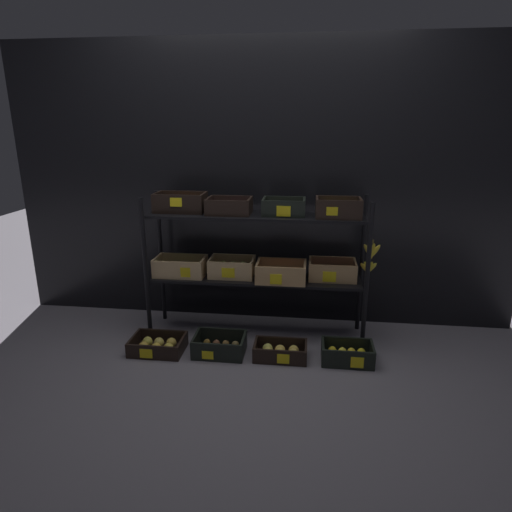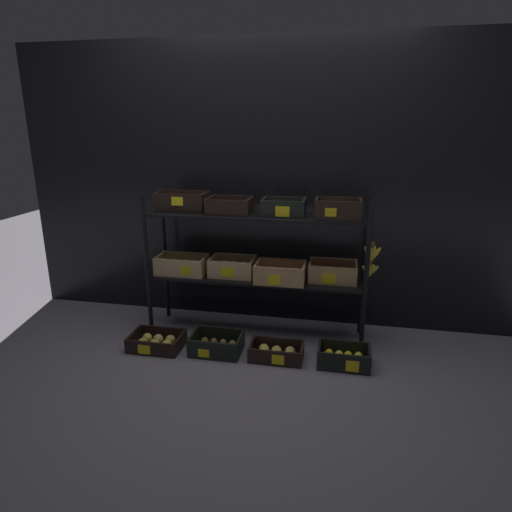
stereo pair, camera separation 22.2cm
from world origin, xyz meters
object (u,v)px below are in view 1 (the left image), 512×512
object	(u,v)px
crate_ground_apple_gold	(158,346)
crate_ground_kiwi	(220,347)
crate_ground_lemon	(347,355)
crate_ground_center_apple_gold	(280,352)
display_rack	(256,246)

from	to	relation	value
crate_ground_apple_gold	crate_ground_kiwi	distance (m)	0.44
crate_ground_lemon	crate_ground_center_apple_gold	bearing A→B (deg)	-179.74
crate_ground_apple_gold	crate_ground_lemon	bearing A→B (deg)	0.60
crate_ground_apple_gold	crate_ground_center_apple_gold	world-z (taller)	crate_ground_center_apple_gold
display_rack	crate_ground_center_apple_gold	size ratio (longest dim) A/B	4.63
crate_ground_center_apple_gold	crate_ground_lemon	size ratio (longest dim) A/B	1.06
crate_ground_center_apple_gold	crate_ground_lemon	bearing A→B (deg)	0.26
display_rack	crate_ground_apple_gold	bearing A→B (deg)	-150.40
display_rack	crate_ground_lemon	size ratio (longest dim) A/B	4.89
crate_ground_apple_gold	crate_ground_lemon	size ratio (longest dim) A/B	1.08
crate_ground_apple_gold	crate_ground_kiwi	xyz separation A→B (m)	(0.44, 0.02, 0.01)
crate_ground_apple_gold	crate_ground_center_apple_gold	xyz separation A→B (m)	(0.87, 0.01, 0.00)
display_rack	crate_ground_lemon	distance (m)	1.00
display_rack	crate_ground_lemon	bearing A→B (deg)	-28.14
display_rack	crate_ground_lemon	xyz separation A→B (m)	(0.67, -0.36, -0.64)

